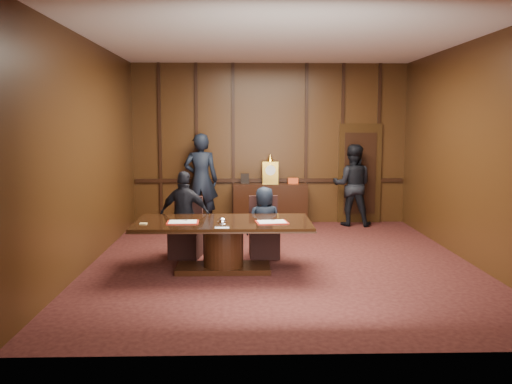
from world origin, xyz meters
TOP-DOWN VIEW (x-y plane):
  - room at (0.07, 0.14)m, footprint 7.00×7.04m
  - sideboard at (0.00, 3.26)m, footprint 1.60×0.45m
  - conference_table at (-0.90, -0.50)m, footprint 2.62×1.32m
  - folder_left at (-1.49, -0.63)m, footprint 0.48×0.35m
  - folder_right at (-0.18, -0.66)m, footprint 0.50×0.38m
  - inkstand at (-0.90, -0.95)m, footprint 0.20×0.14m
  - notepad at (-2.04, -0.72)m, footprint 0.11×0.08m
  - chair_left at (-1.55, 0.38)m, footprint 0.56×0.56m
  - chair_right at (-0.25, 0.38)m, footprint 0.50×0.50m
  - signatory_left at (-1.55, 0.30)m, footprint 0.89×0.51m
  - signatory_right at (-0.25, 0.30)m, footprint 0.64×0.49m
  - witness_left at (-1.49, 3.10)m, footprint 0.74×0.50m
  - witness_right at (1.77, 3.10)m, footprint 0.98×0.84m

SIDE VIEW (x-z plane):
  - chair_left at x=-1.55m, z-range -0.20..0.79m
  - chair_right at x=-0.25m, z-range -0.20..0.79m
  - sideboard at x=0.00m, z-range -0.28..1.26m
  - conference_table at x=-0.90m, z-range 0.13..0.89m
  - signatory_right at x=-0.25m, z-range 0.00..1.18m
  - signatory_left at x=-1.55m, z-range 0.00..1.44m
  - notepad at x=-2.04m, z-range 0.76..0.77m
  - folder_left at x=-1.49m, z-range 0.76..0.78m
  - folder_right at x=-0.18m, z-range 0.76..0.78m
  - inkstand at x=-0.90m, z-range 0.76..0.87m
  - witness_right at x=1.77m, z-range 0.00..1.76m
  - witness_left at x=-1.49m, z-range 0.00..2.00m
  - room at x=0.07m, z-range -0.03..3.47m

